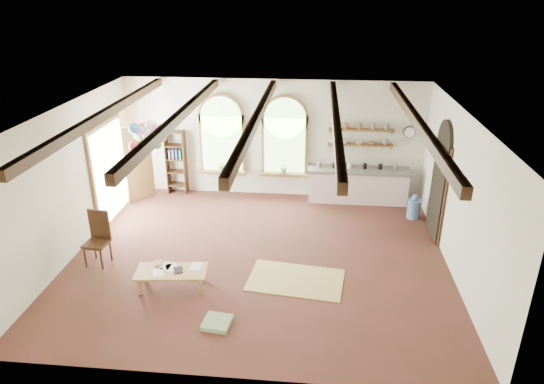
# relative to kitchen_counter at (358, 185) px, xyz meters

# --- Properties ---
(floor) EXTENTS (8.00, 8.00, 0.00)m
(floor) POSITION_rel_kitchen_counter_xyz_m (-2.30, -3.20, -0.48)
(floor) COLOR #572723
(floor) RESTS_ON ground
(ceiling_beams) EXTENTS (6.20, 6.80, 0.18)m
(ceiling_beams) POSITION_rel_kitchen_counter_xyz_m (-2.30, -3.20, 2.62)
(ceiling_beams) COLOR #392112
(ceiling_beams) RESTS_ON ceiling
(window_left) EXTENTS (1.30, 0.28, 2.20)m
(window_left) POSITION_rel_kitchen_counter_xyz_m (-3.70, 0.23, 1.16)
(window_left) COLOR brown
(window_left) RESTS_ON floor
(window_right) EXTENTS (1.30, 0.28, 2.20)m
(window_right) POSITION_rel_kitchen_counter_xyz_m (-2.00, 0.23, 1.16)
(window_right) COLOR brown
(window_right) RESTS_ON floor
(left_doorway) EXTENTS (0.10, 1.90, 2.50)m
(left_doorway) POSITION_rel_kitchen_counter_xyz_m (-6.25, -1.40, 0.67)
(left_doorway) COLOR brown
(left_doorway) RESTS_ON floor
(right_doorway) EXTENTS (0.10, 1.30, 2.40)m
(right_doorway) POSITION_rel_kitchen_counter_xyz_m (1.65, -1.70, 0.62)
(right_doorway) COLOR black
(right_doorway) RESTS_ON floor
(kitchen_counter) EXTENTS (2.68, 0.62, 0.94)m
(kitchen_counter) POSITION_rel_kitchen_counter_xyz_m (0.00, 0.00, 0.00)
(kitchen_counter) COLOR beige
(kitchen_counter) RESTS_ON floor
(wall_shelf_lower) EXTENTS (1.70, 0.24, 0.04)m
(wall_shelf_lower) POSITION_rel_kitchen_counter_xyz_m (0.00, 0.18, 1.07)
(wall_shelf_lower) COLOR brown
(wall_shelf_lower) RESTS_ON wall_back
(wall_shelf_upper) EXTENTS (1.70, 0.24, 0.04)m
(wall_shelf_upper) POSITION_rel_kitchen_counter_xyz_m (0.00, 0.18, 1.47)
(wall_shelf_upper) COLOR brown
(wall_shelf_upper) RESTS_ON wall_back
(wall_clock) EXTENTS (0.32, 0.04, 0.32)m
(wall_clock) POSITION_rel_kitchen_counter_xyz_m (1.25, 0.25, 1.42)
(wall_clock) COLOR black
(wall_clock) RESTS_ON wall_back
(bookshelf) EXTENTS (0.53, 0.32, 1.80)m
(bookshelf) POSITION_rel_kitchen_counter_xyz_m (-5.00, 0.12, 0.42)
(bookshelf) COLOR #392112
(bookshelf) RESTS_ON floor
(coffee_table) EXTENTS (1.41, 0.76, 0.38)m
(coffee_table) POSITION_rel_kitchen_counter_xyz_m (-3.83, -4.48, -0.14)
(coffee_table) COLOR tan
(coffee_table) RESTS_ON floor
(side_chair) EXTENTS (0.51, 0.51, 1.16)m
(side_chair) POSITION_rel_kitchen_counter_xyz_m (-5.63, -3.74, -0.14)
(side_chair) COLOR #392112
(side_chair) RESTS_ON floor
(floor_mat) EXTENTS (1.99, 1.37, 0.02)m
(floor_mat) POSITION_rel_kitchen_counter_xyz_m (-1.46, -4.00, -0.47)
(floor_mat) COLOR tan
(floor_mat) RESTS_ON floor
(floor_cushion) EXTENTS (0.52, 0.52, 0.08)m
(floor_cushion) POSITION_rel_kitchen_counter_xyz_m (-2.75, -5.50, -0.44)
(floor_cushion) COLOR gray
(floor_cushion) RESTS_ON floor
(water_jug_a) EXTENTS (0.30, 0.30, 0.57)m
(water_jug_a) POSITION_rel_kitchen_counter_xyz_m (1.19, -0.00, -0.23)
(water_jug_a) COLOR #5176AE
(water_jug_a) RESTS_ON floor
(water_jug_b) EXTENTS (0.33, 0.33, 0.64)m
(water_jug_b) POSITION_rel_kitchen_counter_xyz_m (1.35, -0.90, -0.20)
(water_jug_b) COLOR #5176AE
(water_jug_b) RESTS_ON floor
(balloon_cluster) EXTENTS (0.83, 0.83, 1.16)m
(balloon_cluster) POSITION_rel_kitchen_counter_xyz_m (-4.89, -2.12, 1.87)
(balloon_cluster) COLOR silver
(balloon_cluster) RESTS_ON floor
(table_book) EXTENTS (0.24, 0.27, 0.02)m
(table_book) POSITION_rel_kitchen_counter_xyz_m (-4.23, -4.29, -0.08)
(table_book) COLOR olive
(table_book) RESTS_ON coffee_table
(tablet) EXTENTS (0.24, 0.28, 0.01)m
(tablet) POSITION_rel_kitchen_counter_xyz_m (-3.70, -4.46, -0.09)
(tablet) COLOR black
(tablet) RESTS_ON coffee_table
(potted_plant_left) EXTENTS (0.27, 0.23, 0.30)m
(potted_plant_left) POSITION_rel_kitchen_counter_xyz_m (-3.70, 0.12, 0.37)
(potted_plant_left) COLOR #598C4C
(potted_plant_left) RESTS_ON window_left
(potted_plant_right) EXTENTS (0.27, 0.23, 0.30)m
(potted_plant_right) POSITION_rel_kitchen_counter_xyz_m (-2.00, 0.12, 0.37)
(potted_plant_right) COLOR #598C4C
(potted_plant_right) RESTS_ON window_right
(shelf_cup_a) EXTENTS (0.12, 0.10, 0.10)m
(shelf_cup_a) POSITION_rel_kitchen_counter_xyz_m (-0.75, 0.18, 1.14)
(shelf_cup_a) COLOR white
(shelf_cup_a) RESTS_ON wall_shelf_lower
(shelf_cup_b) EXTENTS (0.10, 0.10, 0.09)m
(shelf_cup_b) POSITION_rel_kitchen_counter_xyz_m (-0.40, 0.18, 1.14)
(shelf_cup_b) COLOR beige
(shelf_cup_b) RESTS_ON wall_shelf_lower
(shelf_bowl_a) EXTENTS (0.22, 0.22, 0.05)m
(shelf_bowl_a) POSITION_rel_kitchen_counter_xyz_m (-0.05, 0.18, 1.12)
(shelf_bowl_a) COLOR beige
(shelf_bowl_a) RESTS_ON wall_shelf_lower
(shelf_bowl_b) EXTENTS (0.20, 0.20, 0.06)m
(shelf_bowl_b) POSITION_rel_kitchen_counter_xyz_m (0.30, 0.18, 1.12)
(shelf_bowl_b) COLOR #8C664C
(shelf_bowl_b) RESTS_ON wall_shelf_lower
(shelf_vase) EXTENTS (0.18, 0.18, 0.19)m
(shelf_vase) POSITION_rel_kitchen_counter_xyz_m (0.65, 0.18, 1.19)
(shelf_vase) COLOR slate
(shelf_vase) RESTS_ON wall_shelf_lower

